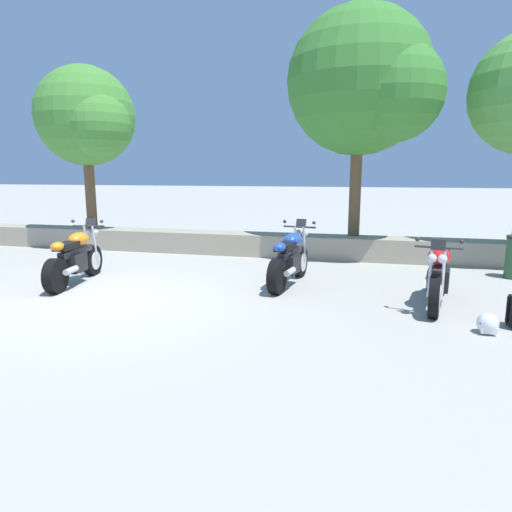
# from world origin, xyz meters

# --- Properties ---
(ground_plane) EXTENTS (120.00, 120.00, 0.00)m
(ground_plane) POSITION_xyz_m (0.00, 0.00, 0.00)
(ground_plane) COLOR #A3A099
(stone_wall) EXTENTS (36.00, 0.80, 0.55)m
(stone_wall) POSITION_xyz_m (0.00, 4.80, 0.28)
(stone_wall) COLOR gray
(stone_wall) RESTS_ON ground
(motorcycle_orange_near_left) EXTENTS (0.73, 2.06, 1.18)m
(motorcycle_orange_near_left) POSITION_xyz_m (-1.21, 1.00, 0.49)
(motorcycle_orange_near_left) COLOR black
(motorcycle_orange_near_left) RESTS_ON ground
(motorcycle_blue_centre) EXTENTS (0.67, 2.06, 1.18)m
(motorcycle_blue_centre) POSITION_xyz_m (2.77, 1.89, 0.49)
(motorcycle_blue_centre) COLOR black
(motorcycle_blue_centre) RESTS_ON ground
(motorcycle_red_far_right) EXTENTS (0.72, 2.05, 1.18)m
(motorcycle_red_far_right) POSITION_xyz_m (5.29, 1.11, 0.49)
(motorcycle_red_far_right) COLOR black
(motorcycle_red_far_right) RESTS_ON ground
(rider_helmet) EXTENTS (0.28, 0.28, 0.28)m
(rider_helmet) POSITION_xyz_m (5.77, -0.13, 0.14)
(rider_helmet) COLOR silver
(rider_helmet) RESTS_ON ground
(leafy_tree_far_left) EXTENTS (2.78, 2.65, 4.37)m
(leafy_tree_far_left) POSITION_xyz_m (-3.28, 4.79, 3.52)
(leafy_tree_far_left) COLOR brown
(leafy_tree_far_left) RESTS_ON stone_wall
(leafy_tree_mid_left) EXTENTS (3.58, 3.41, 5.34)m
(leafy_tree_mid_left) POSITION_xyz_m (3.98, 4.95, 4.11)
(leafy_tree_mid_left) COLOR brown
(leafy_tree_mid_left) RESTS_ON stone_wall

